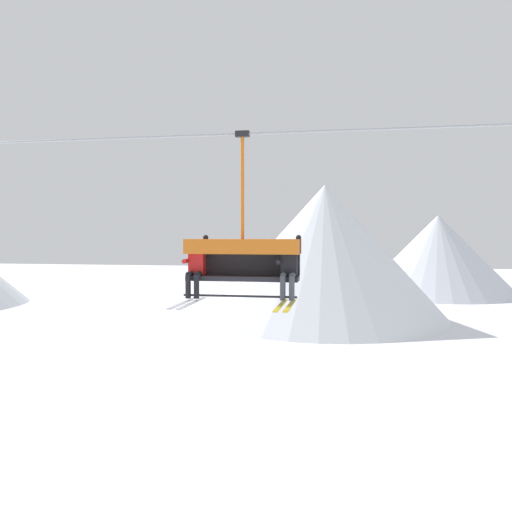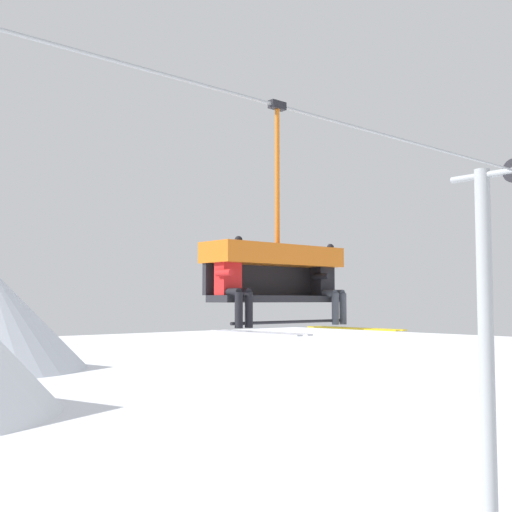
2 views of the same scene
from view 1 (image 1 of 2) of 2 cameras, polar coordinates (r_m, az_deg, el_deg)
mountain_peak_central at (r=43.01m, az=7.83°, el=0.49°), size 20.67×20.67×11.43m
mountain_peak_east at (r=63.81m, az=20.03°, el=0.14°), size 18.20×18.20×9.52m
lift_cable at (r=10.34m, az=-0.74°, el=13.80°), size 16.47×0.05×0.05m
chairlift_chair at (r=10.24m, az=-1.47°, el=0.42°), size 2.34×0.74×3.34m
skier_red at (r=10.28m, az=-6.93°, el=-1.22°), size 0.48×1.70×1.34m
skier_black at (r=9.90m, az=3.75°, el=-1.35°), size 0.48×1.70×1.34m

